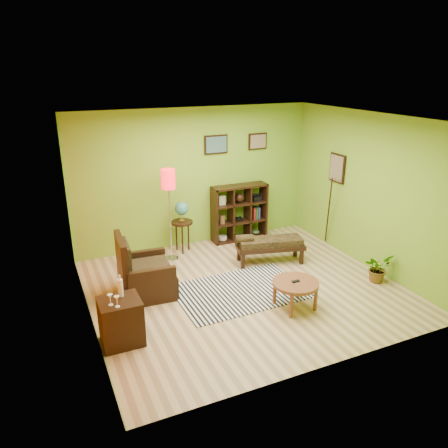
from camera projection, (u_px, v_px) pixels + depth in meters
name	position (u px, v px, depth m)	size (l,w,h in m)	color
ground	(244.00, 288.00, 7.39)	(5.00, 5.00, 0.00)	tan
room_shell	(240.00, 185.00, 6.75)	(5.04, 4.54, 2.82)	#77A726
zebra_rug	(240.00, 291.00, 7.28)	(2.13, 1.42, 0.01)	white
coffee_table	(295.00, 285.00, 6.68)	(0.71, 0.71, 0.46)	brown
armchair	(143.00, 277.00, 7.09)	(0.91, 0.92, 1.04)	black
side_cabinet	(121.00, 321.00, 5.84)	(0.54, 0.49, 0.96)	black
floor_lamp	(169.00, 187.00, 7.99)	(0.27, 0.27, 1.78)	silver
globe_table	(182.00, 214.00, 8.58)	(0.43, 0.43, 1.04)	black
cube_shelf	(240.00, 213.00, 9.28)	(1.20, 0.35, 1.20)	black
bench	(268.00, 244.00, 8.22)	(1.35, 0.76, 0.59)	black
potted_plant	(377.00, 271.00, 7.56)	(0.45, 0.50, 0.39)	#26661E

